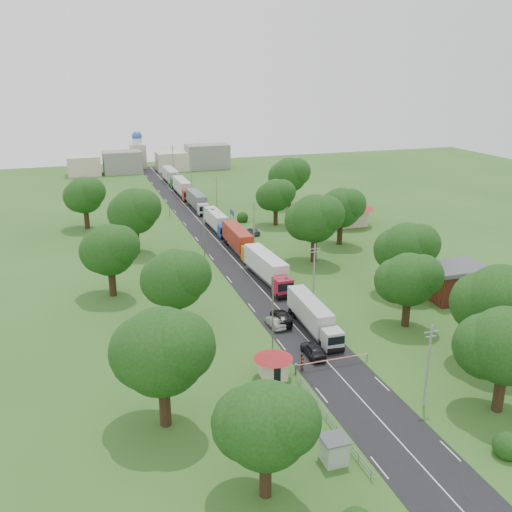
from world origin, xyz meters
name	(u,v)px	position (x,y,z in m)	size (l,w,h in m)	color
ground	(262,290)	(0.00, 0.00, 0.00)	(260.00, 260.00, 0.00)	#2B571D
road	(227,252)	(0.00, 20.00, 0.00)	(8.00, 200.00, 0.04)	black
boom_barrier	(322,362)	(-1.36, -25.00, 0.89)	(9.22, 0.35, 1.18)	slate
guard_booth	(273,360)	(-7.20, -25.00, 2.16)	(4.40, 4.40, 3.45)	beige
kiosk	(334,450)	(-7.00, -40.00, 1.23)	(2.30, 2.30, 2.41)	#99A593
guard_rail	(330,425)	(-5.00, -35.00, 0.00)	(0.10, 17.00, 1.70)	slate
info_sign	(232,215)	(5.20, 35.00, 3.00)	(0.12, 3.10, 4.10)	slate
pole_0	(428,365)	(5.50, -35.00, 4.68)	(1.60, 0.24, 9.00)	gray
pole_1	(314,273)	(5.50, -7.00, 4.68)	(1.60, 0.24, 9.00)	gray
pole_2	(254,224)	(5.50, 21.00, 4.68)	(1.60, 0.24, 9.00)	gray
pole_3	(217,194)	(5.50, 49.00, 4.68)	(1.60, 0.24, 9.00)	gray
pole_4	(191,173)	(5.50, 77.00, 4.68)	(1.60, 0.24, 9.00)	gray
pole_5	(173,158)	(5.50, 105.00, 4.68)	(1.60, 0.24, 9.00)	gray
lamp_0	(274,312)	(-5.35, -20.00, 5.55)	(2.03, 0.22, 10.00)	slate
lamp_1	(205,233)	(-5.35, 15.00, 5.55)	(2.03, 0.22, 10.00)	slate
lamp_2	(169,192)	(-5.35, 50.00, 5.55)	(2.03, 0.22, 10.00)	slate
tree_0	(505,345)	(11.99, -37.84, 7.22)	(8.80, 8.80, 11.07)	#382616
tree_1	(499,301)	(17.99, -29.83, 7.85)	(9.60, 9.60, 12.05)	#382616
tree_2	(408,279)	(13.99, -17.86, 6.60)	(8.00, 8.00, 10.10)	#382616
tree_3	(407,248)	(19.99, -7.84, 7.22)	(8.80, 8.80, 11.07)	#382616
tree_4	(314,218)	(12.99, 10.17, 7.85)	(9.60, 9.60, 12.05)	#382616
tree_5	(341,208)	(21.99, 18.16, 7.22)	(8.80, 8.80, 11.07)	#382616
tree_6	(276,195)	(14.99, 35.14, 6.60)	(8.00, 8.00, 10.10)	#382616
tree_7	(289,175)	(23.99, 50.17, 7.85)	(9.60, 9.60, 12.05)	#382616
tree_8	(265,424)	(-14.01, -41.86, 6.60)	(8.00, 8.00, 10.10)	#382616
tree_9	(161,351)	(-20.01, -29.83, 7.85)	(9.60, 9.60, 12.05)	#382616
tree_10	(175,279)	(-15.01, -9.84, 7.22)	(8.80, 8.80, 11.07)	#382616
tree_11	(109,249)	(-22.01, 5.16, 7.22)	(8.80, 8.80, 11.07)	#382616
tree_12	(134,211)	(-16.01, 25.17, 7.85)	(9.60, 9.60, 12.05)	#382616
tree_13	(84,195)	(-24.01, 45.16, 7.22)	(8.80, 8.80, 11.07)	#382616
house_brick	(455,282)	(26.00, -12.00, 2.65)	(8.60, 6.60, 5.20)	maroon
house_cream	(349,209)	(30.00, 30.00, 3.64)	(10.08, 10.08, 5.80)	beige
distant_town	(156,161)	(0.68, 110.00, 3.49)	(52.00, 8.00, 8.00)	gray
church	(138,152)	(-4.00, 118.00, 5.39)	(5.00, 5.00, 12.30)	beige
truck_0	(313,316)	(1.77, -15.25, 2.03)	(2.74, 13.84, 3.83)	#B9B9B9
truck_1	(268,268)	(2.03, 3.14, 2.29)	(3.37, 15.62, 4.31)	#B11430
truck_2	(239,240)	(2.13, 19.58, 2.26)	(2.75, 15.36, 4.26)	orange
truck_3	(217,221)	(1.82, 34.75, 2.03)	(2.50, 13.80, 3.83)	#183F95
truck_4	(197,201)	(1.97, 54.10, 2.12)	(2.71, 14.42, 3.99)	#B6B6B6
truck_5	(183,188)	(1.62, 70.15, 2.27)	(2.71, 15.42, 4.28)	#B12F1B
truck_6	(171,176)	(1.61, 87.38, 2.28)	(2.87, 15.48, 4.29)	#246229
car_lane_front	(313,350)	(-1.00, -21.88, 0.79)	(1.86, 4.62, 1.57)	black
car_lane_mid	(275,323)	(-2.59, -13.00, 0.66)	(1.41, 4.03, 1.33)	gray
car_lane_rear	(281,317)	(-1.33, -12.00, 0.80)	(2.25, 5.52, 1.60)	black
car_verge_near	(266,255)	(5.50, 13.90, 0.82)	(2.72, 5.90, 1.64)	white
car_verge_far	(252,231)	(8.00, 29.66, 0.72)	(1.69, 4.20, 1.43)	#505257
pedestrian_near	(302,362)	(-3.50, -24.50, 0.97)	(0.71, 0.47, 1.95)	gray
pedestrian_booth	(270,357)	(-6.50, -22.00, 0.85)	(0.83, 0.64, 1.70)	gray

